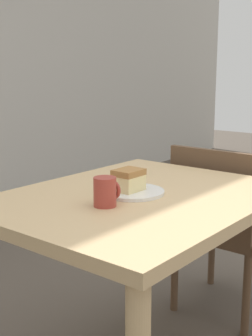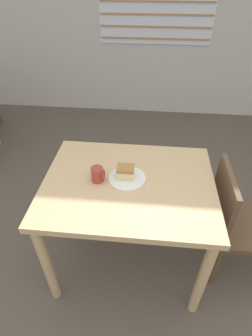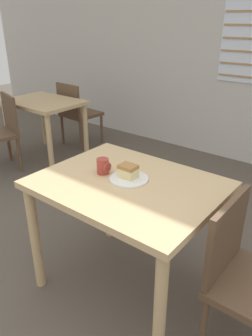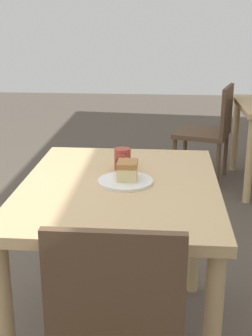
{
  "view_description": "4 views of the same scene",
  "coord_description": "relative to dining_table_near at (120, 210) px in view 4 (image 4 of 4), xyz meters",
  "views": [
    {
      "loc": [
        -1.37,
        -0.39,
        1.18
      ],
      "look_at": [
        -0.14,
        0.6,
        0.85
      ],
      "focal_mm": 50.0,
      "sensor_mm": 36.0,
      "label": 1
    },
    {
      "loc": [
        -0.04,
        -0.6,
        1.8
      ],
      "look_at": [
        -0.16,
        0.59,
        0.83
      ],
      "focal_mm": 28.0,
      "sensor_mm": 36.0,
      "label": 2
    },
    {
      "loc": [
        0.87,
        -0.74,
        1.61
      ],
      "look_at": [
        -0.15,
        0.54,
        0.85
      ],
      "focal_mm": 35.0,
      "sensor_mm": 36.0,
      "label": 3
    },
    {
      "loc": [
        1.61,
        0.71,
        1.41
      ],
      "look_at": [
        -0.13,
        0.57,
        0.83
      ],
      "focal_mm": 50.0,
      "sensor_mm": 36.0,
      "label": 4
    }
  ],
  "objects": [
    {
      "name": "chair_far_corner",
      "position": [
        -2.25,
        0.57,
        -0.19
      ],
      "size": [
        0.54,
        0.54,
        0.84
      ],
      "rotation": [
        0.0,
        0.0,
        -0.28
      ],
      "color": "brown",
      "rests_on": "ground_plane"
    },
    {
      "name": "coffee_mug",
      "position": [
        -0.18,
        -0.01,
        0.16
      ],
      "size": [
        0.08,
        0.07,
        0.09
      ],
      "color": "#9E382D",
      "rests_on": "dining_table_near"
    },
    {
      "name": "plate",
      "position": [
        -0.01,
        0.02,
        0.12
      ],
      "size": [
        0.22,
        0.22,
        0.01
      ],
      "color": "white",
      "rests_on": "dining_table_near"
    },
    {
      "name": "cake_slice",
      "position": [
        -0.02,
        0.03,
        0.16
      ],
      "size": [
        0.1,
        0.08,
        0.07
      ],
      "color": "beige",
      "rests_on": "plate"
    },
    {
      "name": "dining_table_near",
      "position": [
        0.0,
        0.0,
        0.0
      ],
      "size": [
        1.01,
        0.79,
        0.77
      ],
      "color": "tan",
      "rests_on": "ground_plane"
    }
  ]
}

